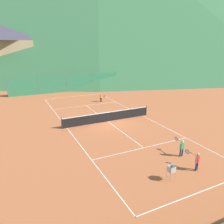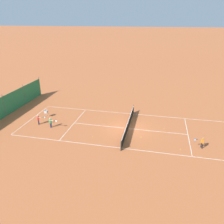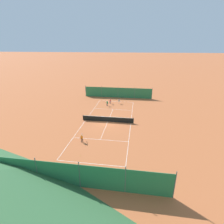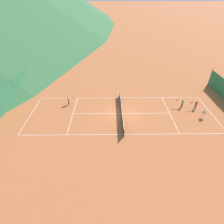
{
  "view_description": "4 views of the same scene",
  "coord_description": "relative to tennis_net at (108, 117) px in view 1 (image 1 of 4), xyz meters",
  "views": [
    {
      "loc": [
        -8.45,
        -18.51,
        7.35
      ],
      "look_at": [
        0.33,
        -0.31,
        1.01
      ],
      "focal_mm": 35.0,
      "sensor_mm": 36.0,
      "label": 1
    },
    {
      "loc": [
        21.52,
        2.92,
        11.38
      ],
      "look_at": [
        -1.97,
        -2.29,
        0.96
      ],
      "focal_mm": 35.0,
      "sensor_mm": 36.0,
      "label": 2
    },
    {
      "loc": [
        -4.95,
        28.03,
        12.83
      ],
      "look_at": [
        -0.54,
        -1.49,
        1.31
      ],
      "focal_mm": 28.0,
      "sensor_mm": 36.0,
      "label": 3
    },
    {
      "loc": [
        -18.82,
        1.47,
        13.37
      ],
      "look_at": [
        -1.46,
        1.26,
        1.26
      ],
      "focal_mm": 28.0,
      "sensor_mm": 36.0,
      "label": 4
    }
  ],
  "objects": [
    {
      "name": "tennis_ball_by_net_right",
      "position": [
        0.13,
        -4.86,
        -0.47
      ],
      "size": [
        0.07,
        0.07,
        0.07
      ],
      "primitive_type": "sphere",
      "color": "#CCE033",
      "rests_on": "ground"
    },
    {
      "name": "player_far_baseline",
      "position": [
        1.6,
        -8.5,
        0.2
      ],
      "size": [
        0.41,
        1.0,
        1.19
      ],
      "color": "#23284C",
      "rests_on": "ground"
    },
    {
      "name": "tennis_ball_near_corner",
      "position": [
        -0.75,
        3.91,
        -0.47
      ],
      "size": [
        0.07,
        0.07,
        0.07
      ],
      "primitive_type": "sphere",
      "color": "#CCE033",
      "rests_on": "ground"
    },
    {
      "name": "tennis_ball_mid_court",
      "position": [
        0.31,
        2.25,
        -0.47
      ],
      "size": [
        0.07,
        0.07,
        0.07
      ],
      "primitive_type": "sphere",
      "color": "#CCE033",
      "rests_on": "ground"
    },
    {
      "name": "player_near_service",
      "position": [
        2.43,
        7.35,
        0.16
      ],
      "size": [
        0.44,
        0.99,
        1.13
      ],
      "color": "black",
      "rests_on": "ground"
    },
    {
      "name": "tennis_ball_alley_right",
      "position": [
        2.7,
        -3.34,
        -0.47
      ],
      "size": [
        0.07,
        0.07,
        0.07
      ],
      "primitive_type": "sphere",
      "color": "#CCE033",
      "rests_on": "ground"
    },
    {
      "name": "alpine_chalet",
      "position": [
        -8.75,
        34.51,
        5.32
      ],
      "size": [
        13.0,
        10.0,
        11.2
      ],
      "color": "tan",
      "rests_on": "ground"
    },
    {
      "name": "ground_plane",
      "position": [
        0.0,
        0.0,
        -0.5
      ],
      "size": [
        600.0,
        600.0,
        0.0
      ],
      "primitive_type": "plane",
      "color": "#B25B33"
    },
    {
      "name": "windscreen_fence_far",
      "position": [
        -0.0,
        15.5,
        0.81
      ],
      "size": [
        17.28,
        0.08,
        2.9
      ],
      "color": "#2D754C",
      "rests_on": "ground"
    },
    {
      "name": "tennis_ball_alley_left",
      "position": [
        3.19,
        5.44,
        -0.47
      ],
      "size": [
        0.07,
        0.07,
        0.07
      ],
      "primitive_type": "sphere",
      "color": "#CCE033",
      "rests_on": "ground"
    },
    {
      "name": "tennis_ball_by_net_left",
      "position": [
        1.63,
        10.66,
        -0.47
      ],
      "size": [
        0.07,
        0.07,
        0.07
      ],
      "primitive_type": "sphere",
      "color": "#CCE033",
      "rests_on": "ground"
    },
    {
      "name": "ball_hopper",
      "position": [
        -0.86,
        -10.4,
        0.16
      ],
      "size": [
        0.36,
        0.36,
        0.89
      ],
      "color": "#B7B7BC",
      "rests_on": "ground"
    },
    {
      "name": "player_near_baseline",
      "position": [
        1.19,
        -10.24,
        0.18
      ],
      "size": [
        0.37,
        1.01,
        1.15
      ],
      "color": "#23284C",
      "rests_on": "ground"
    },
    {
      "name": "court_line_markings",
      "position": [
        0.0,
        0.0,
        -0.5
      ],
      "size": [
        8.25,
        23.85,
        0.01
      ],
      "color": "white",
      "rests_on": "ground"
    },
    {
      "name": "tennis_ball_service_box",
      "position": [
        1.67,
        1.61,
        -0.47
      ],
      "size": [
        0.07,
        0.07,
        0.07
      ],
      "primitive_type": "sphere",
      "color": "#CCE033",
      "rests_on": "ground"
    },
    {
      "name": "tennis_net",
      "position": [
        0.0,
        0.0,
        0.0
      ],
      "size": [
        9.18,
        0.08,
        1.06
      ],
      "color": "#2D2D2D",
      "rests_on": "ground"
    }
  ]
}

